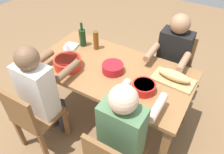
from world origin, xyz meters
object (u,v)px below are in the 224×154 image
at_px(bread_loaf, 174,75).
at_px(beer_bottle, 96,40).
at_px(serving_bowl_salad, 144,87).
at_px(dining_table, 112,76).
at_px(chair_far_right, 32,117).
at_px(wine_glass, 66,47).
at_px(napkin_stack, 71,46).
at_px(diner_near_left, 172,57).
at_px(chair_near_left, 174,64).
at_px(diner_far_right, 41,89).
at_px(wine_bottle, 83,37).
at_px(cutting_board, 173,80).
at_px(diner_far_left, 124,130).
at_px(serving_bowl_greens, 113,68).

bearing_deg(bread_loaf, beer_bottle, -4.97).
bearing_deg(serving_bowl_salad, beer_bottle, -25.12).
xyz_separation_m(dining_table, chair_far_right, (0.45, 0.75, -0.17)).
xyz_separation_m(dining_table, beer_bottle, (0.35, -0.23, 0.20)).
distance_m(wine_glass, napkin_stack, 0.19).
bearing_deg(diner_near_left, chair_near_left, -90.00).
bearing_deg(diner_far_right, wine_glass, -79.81).
distance_m(wine_bottle, beer_bottle, 0.17).
xyz_separation_m(chair_near_left, wine_glass, (1.00, 0.80, 0.37)).
bearing_deg(bread_loaf, cutting_board, 0.00).
relative_size(chair_near_left, serving_bowl_salad, 4.00).
bearing_deg(napkin_stack, diner_far_left, 147.78).
height_order(diner_near_left, bread_loaf, diner_near_left).
xyz_separation_m(wine_bottle, napkin_stack, (0.10, 0.11, -0.10)).
relative_size(diner_far_left, beer_bottle, 5.45).
distance_m(cutting_board, wine_bottle, 1.12).
xyz_separation_m(chair_far_right, wine_glass, (0.09, -0.71, 0.37)).
bearing_deg(cutting_board, napkin_stack, 2.14).
bearing_deg(cutting_board, diner_far_left, 78.38).
bearing_deg(chair_near_left, bread_loaf, 103.66).
height_order(chair_far_right, diner_far_right, diner_far_right).
height_order(serving_bowl_salad, beer_bottle, beer_bottle).
xyz_separation_m(serving_bowl_greens, wine_bottle, (0.55, -0.24, 0.06)).
bearing_deg(diner_far_right, cutting_board, -145.68).
relative_size(dining_table, chair_near_left, 1.93).
xyz_separation_m(diner_near_left, napkin_stack, (1.07, 0.47, 0.05)).
bearing_deg(serving_bowl_salad, diner_near_left, -93.37).
xyz_separation_m(dining_table, diner_near_left, (-0.45, -0.57, 0.05)).
relative_size(dining_table, diner_far_right, 1.37).
bearing_deg(diner_far_left, bread_loaf, -101.62).
distance_m(chair_far_right, wine_glass, 0.80).
bearing_deg(bread_loaf, diner_near_left, -70.79).
bearing_deg(napkin_stack, chair_far_right, 100.80).
distance_m(serving_bowl_greens, bread_loaf, 0.60).
bearing_deg(wine_bottle, chair_near_left, -150.63).
distance_m(chair_near_left, chair_far_right, 1.76).
height_order(dining_table, serving_bowl_greens, serving_bowl_greens).
height_order(diner_far_right, bread_loaf, diner_far_right).
bearing_deg(wine_bottle, diner_far_left, 141.24).
distance_m(cutting_board, napkin_stack, 1.22).
bearing_deg(bread_loaf, napkin_stack, 2.14).
height_order(serving_bowl_greens, serving_bowl_salad, serving_bowl_greens).
relative_size(wine_bottle, napkin_stack, 2.07).
relative_size(diner_near_left, wine_glass, 7.23).
height_order(diner_near_left, serving_bowl_greens, diner_near_left).
distance_m(chair_near_left, bread_loaf, 0.70).
relative_size(dining_table, beer_bottle, 7.47).
height_order(chair_near_left, wine_bottle, wine_bottle).
bearing_deg(serving_bowl_salad, dining_table, -17.00).
distance_m(cutting_board, bread_loaf, 0.06).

